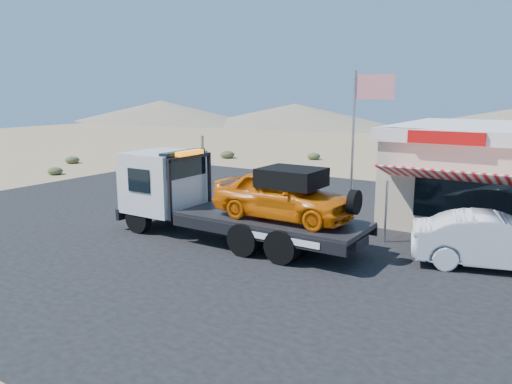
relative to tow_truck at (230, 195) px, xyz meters
The scene contains 7 objects.
ground 2.48m from the tow_truck, 162.83° to the right, with size 120.00×120.00×0.00m, color #9D8059.
asphalt_lot 2.98m from the tow_truck, 84.22° to the left, with size 32.00×24.00×0.02m, color black.
tow_truck is the anchor object (origin of this frame).
white_sedan 8.71m from the tow_truck, 13.37° to the left, with size 1.72×4.94×1.63m, color silver.
flagpole 5.49m from the tow_truck, 51.21° to the left, with size 1.55×0.10×6.00m.
desert_scrub 17.57m from the tow_truck, 152.39° to the left, with size 25.14×34.01×0.68m.
distant_hills 55.80m from the tow_truck, 101.92° to the left, with size 126.00×48.00×4.20m.
Camera 1 is at (11.87, -13.45, 5.23)m, focal length 35.00 mm.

